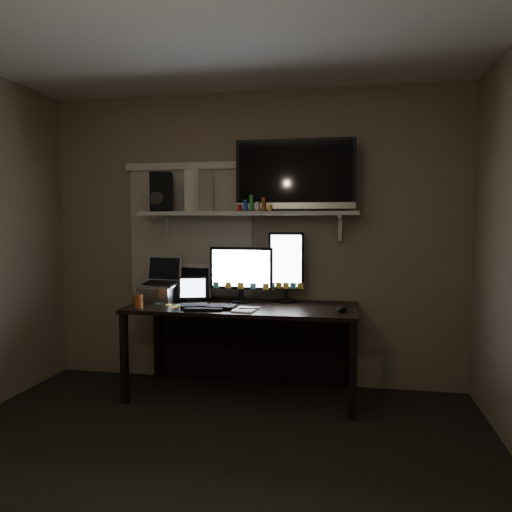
% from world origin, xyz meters
% --- Properties ---
extents(floor, '(3.60, 3.60, 0.00)m').
position_xyz_m(floor, '(0.00, 0.00, 0.00)').
color(floor, black).
rests_on(floor, ground).
extents(back_wall, '(3.60, 0.00, 3.60)m').
position_xyz_m(back_wall, '(0.00, 1.80, 1.25)').
color(back_wall, '#7D6D5A').
rests_on(back_wall, floor).
extents(window_blinds, '(1.10, 0.02, 1.10)m').
position_xyz_m(window_blinds, '(-0.55, 1.79, 1.30)').
color(window_blinds, beige).
rests_on(window_blinds, back_wall).
extents(desk, '(1.80, 0.75, 0.73)m').
position_xyz_m(desk, '(0.00, 1.55, 0.55)').
color(desk, black).
rests_on(desk, floor).
extents(wall_shelf, '(1.80, 0.35, 0.03)m').
position_xyz_m(wall_shelf, '(0.00, 1.62, 1.46)').
color(wall_shelf, beige).
rests_on(wall_shelf, back_wall).
extents(monitor_landscape, '(0.54, 0.09, 0.47)m').
position_xyz_m(monitor_landscape, '(-0.05, 1.57, 0.96)').
color(monitor_landscape, black).
rests_on(monitor_landscape, desk).
extents(monitor_portrait, '(0.30, 0.08, 0.59)m').
position_xyz_m(monitor_portrait, '(0.32, 1.66, 1.02)').
color(monitor_portrait, black).
rests_on(monitor_portrait, desk).
extents(keyboard, '(0.46, 0.24, 0.03)m').
position_xyz_m(keyboard, '(-0.24, 1.26, 0.74)').
color(keyboard, black).
rests_on(keyboard, desk).
extents(mouse, '(0.10, 0.13, 0.04)m').
position_xyz_m(mouse, '(0.78, 1.30, 0.75)').
color(mouse, black).
rests_on(mouse, desk).
extents(notepad, '(0.19, 0.24, 0.01)m').
position_xyz_m(notepad, '(0.07, 1.21, 0.74)').
color(notepad, silver).
rests_on(notepad, desk).
extents(tablet, '(0.26, 0.17, 0.21)m').
position_xyz_m(tablet, '(-0.44, 1.52, 0.84)').
color(tablet, black).
rests_on(tablet, desk).
extents(file_sorter, '(0.25, 0.15, 0.29)m').
position_xyz_m(file_sorter, '(-0.46, 1.67, 0.88)').
color(file_sorter, black).
rests_on(file_sorter, desk).
extents(laptop, '(0.36, 0.31, 0.37)m').
position_xyz_m(laptop, '(-0.73, 1.50, 0.91)').
color(laptop, '#B3B3B8').
rests_on(laptop, desk).
extents(cup, '(0.09, 0.09, 0.10)m').
position_xyz_m(cup, '(-0.78, 1.19, 0.78)').
color(cup, '#93451A').
rests_on(cup, desk).
extents(sticky_notes, '(0.31, 0.24, 0.00)m').
position_xyz_m(sticky_notes, '(-0.56, 1.34, 0.73)').
color(sticky_notes, yellow).
rests_on(sticky_notes, desk).
extents(tv, '(0.96, 0.17, 0.58)m').
position_xyz_m(tv, '(0.39, 1.62, 1.77)').
color(tv, black).
rests_on(tv, wall_shelf).
extents(game_console, '(0.18, 0.30, 0.34)m').
position_xyz_m(game_console, '(-0.42, 1.62, 1.65)').
color(game_console, beige).
rests_on(game_console, wall_shelf).
extents(speaker, '(0.24, 0.26, 0.33)m').
position_xyz_m(speaker, '(-0.74, 1.61, 1.64)').
color(speaker, black).
rests_on(speaker, wall_shelf).
extents(bottles, '(0.20, 0.05, 0.13)m').
position_xyz_m(bottles, '(0.07, 1.55, 1.54)').
color(bottles, '#A50F0C').
rests_on(bottles, wall_shelf).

